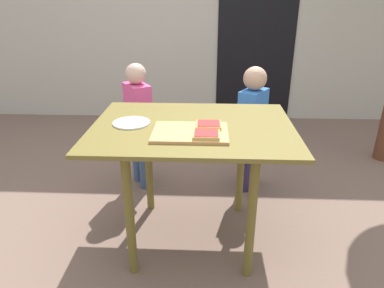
{
  "coord_description": "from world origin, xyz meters",
  "views": [
    {
      "loc": [
        0.08,
        -1.87,
        1.47
      ],
      "look_at": [
        -0.0,
        0.0,
        0.66
      ],
      "focal_mm": 32.83,
      "sensor_mm": 36.0,
      "label": 1
    }
  ],
  "objects_px": {
    "pizza_slice_near_right": "(206,134)",
    "child_left": "(139,120)",
    "child_right": "(252,122)",
    "cutting_board": "(190,132)",
    "dining_table": "(193,143)",
    "plate_white_left": "(132,123)",
    "pizza_slice_far_right": "(209,125)"
  },
  "relations": [
    {
      "from": "pizza_slice_near_right",
      "to": "child_left",
      "type": "height_order",
      "value": "child_left"
    },
    {
      "from": "child_left",
      "to": "child_right",
      "type": "bearing_deg",
      "value": -0.69
    },
    {
      "from": "cutting_board",
      "to": "child_left",
      "type": "height_order",
      "value": "child_left"
    },
    {
      "from": "dining_table",
      "to": "pizza_slice_near_right",
      "type": "bearing_deg",
      "value": -68.74
    },
    {
      "from": "child_left",
      "to": "child_right",
      "type": "xyz_separation_m",
      "value": [
        0.87,
        -0.01,
        -0.0
      ]
    },
    {
      "from": "pizza_slice_near_right",
      "to": "plate_white_left",
      "type": "relative_size",
      "value": 0.64
    },
    {
      "from": "plate_white_left",
      "to": "child_left",
      "type": "bearing_deg",
      "value": 98.14
    },
    {
      "from": "dining_table",
      "to": "child_right",
      "type": "relative_size",
      "value": 1.16
    },
    {
      "from": "cutting_board",
      "to": "pizza_slice_near_right",
      "type": "distance_m",
      "value": 0.11
    },
    {
      "from": "cutting_board",
      "to": "child_right",
      "type": "bearing_deg",
      "value": 61.72
    },
    {
      "from": "dining_table",
      "to": "plate_white_left",
      "type": "xyz_separation_m",
      "value": [
        -0.35,
        0.01,
        0.11
      ]
    },
    {
      "from": "dining_table",
      "to": "pizza_slice_far_right",
      "type": "xyz_separation_m",
      "value": [
        0.09,
        -0.06,
        0.14
      ]
    },
    {
      "from": "cutting_board",
      "to": "child_left",
      "type": "bearing_deg",
      "value": 118.51
    },
    {
      "from": "pizza_slice_far_right",
      "to": "dining_table",
      "type": "bearing_deg",
      "value": 146.06
    },
    {
      "from": "pizza_slice_near_right",
      "to": "child_right",
      "type": "relative_size",
      "value": 0.14
    },
    {
      "from": "dining_table",
      "to": "plate_white_left",
      "type": "height_order",
      "value": "plate_white_left"
    },
    {
      "from": "pizza_slice_near_right",
      "to": "dining_table",
      "type": "bearing_deg",
      "value": 111.26
    },
    {
      "from": "plate_white_left",
      "to": "pizza_slice_far_right",
      "type": "bearing_deg",
      "value": -9.17
    },
    {
      "from": "pizza_slice_far_right",
      "to": "plate_white_left",
      "type": "height_order",
      "value": "pizza_slice_far_right"
    },
    {
      "from": "dining_table",
      "to": "pizza_slice_near_right",
      "type": "height_order",
      "value": "pizza_slice_near_right"
    },
    {
      "from": "child_right",
      "to": "dining_table",
      "type": "bearing_deg",
      "value": -122.4
    },
    {
      "from": "pizza_slice_near_right",
      "to": "plate_white_left",
      "type": "bearing_deg",
      "value": 153.55
    },
    {
      "from": "pizza_slice_far_right",
      "to": "child_right",
      "type": "relative_size",
      "value": 0.14
    },
    {
      "from": "pizza_slice_far_right",
      "to": "plate_white_left",
      "type": "xyz_separation_m",
      "value": [
        -0.44,
        0.07,
        -0.02
      ]
    },
    {
      "from": "pizza_slice_far_right",
      "to": "child_left",
      "type": "relative_size",
      "value": 0.14
    },
    {
      "from": "pizza_slice_near_right",
      "to": "pizza_slice_far_right",
      "type": "bearing_deg",
      "value": 85.45
    },
    {
      "from": "cutting_board",
      "to": "pizza_slice_far_right",
      "type": "xyz_separation_m",
      "value": [
        0.1,
        0.07,
        0.02
      ]
    },
    {
      "from": "dining_table",
      "to": "child_left",
      "type": "distance_m",
      "value": 0.82
    },
    {
      "from": "cutting_board",
      "to": "plate_white_left",
      "type": "xyz_separation_m",
      "value": [
        -0.35,
        0.14,
        -0.0
      ]
    },
    {
      "from": "dining_table",
      "to": "child_right",
      "type": "bearing_deg",
      "value": 57.6
    },
    {
      "from": "cutting_board",
      "to": "pizza_slice_near_right",
      "type": "height_order",
      "value": "pizza_slice_near_right"
    },
    {
      "from": "pizza_slice_far_right",
      "to": "pizza_slice_near_right",
      "type": "bearing_deg",
      "value": -94.55
    }
  ]
}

